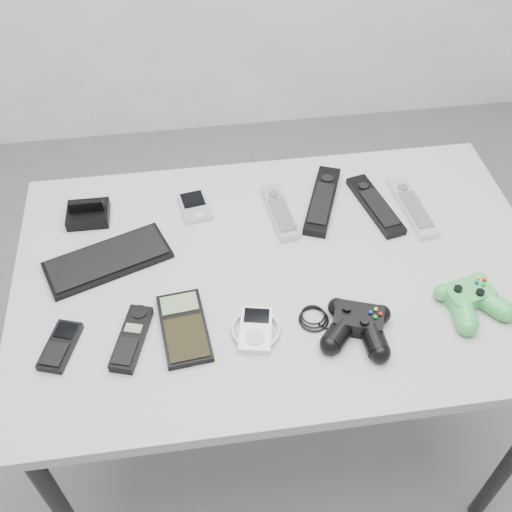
{
  "coord_description": "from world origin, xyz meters",
  "views": [
    {
      "loc": [
        -0.14,
        -0.77,
        1.76
      ],
      "look_at": [
        -0.01,
        0.11,
        0.8
      ],
      "focal_mm": 42.0,
      "sensor_mm": 36.0,
      "label": 1
    }
  ],
  "objects": [
    {
      "name": "remote_black_b",
      "position": [
        0.3,
        0.24,
        0.79
      ],
      "size": [
        0.1,
        0.22,
        0.02
      ],
      "primitive_type": "cube",
      "rotation": [
        0.0,
        0.0,
        0.21
      ],
      "color": "black",
      "rests_on": "desk"
    },
    {
      "name": "mp3_player",
      "position": [
        -0.04,
        -0.08,
        0.79
      ],
      "size": [
        0.12,
        0.12,
        0.02
      ],
      "primitive_type": "cube",
      "rotation": [
        0.0,
        0.0,
        -0.21
      ],
      "color": "white",
      "rests_on": "desk"
    },
    {
      "name": "remote_black_a",
      "position": [
        0.17,
        0.28,
        0.79
      ],
      "size": [
        0.14,
        0.24,
        0.02
      ],
      "primitive_type": "cube",
      "rotation": [
        0.0,
        0.0,
        -0.38
      ],
      "color": "black",
      "rests_on": "desk"
    },
    {
      "name": "pda_keyboard",
      "position": [
        -0.34,
        0.16,
        0.79
      ],
      "size": [
        0.29,
        0.2,
        0.02
      ],
      "primitive_type": "cube",
      "rotation": [
        0.0,
        0.0,
        0.35
      ],
      "color": "black",
      "rests_on": "desk"
    },
    {
      "name": "controller_black",
      "position": [
        0.16,
        -0.1,
        0.8
      ],
      "size": [
        0.27,
        0.22,
        0.05
      ],
      "primitive_type": null,
      "rotation": [
        0.0,
        0.0,
        -0.34
      ],
      "color": "black",
      "rests_on": "desk"
    },
    {
      "name": "desk",
      "position": [
        0.04,
        0.09,
        0.71
      ],
      "size": [
        1.17,
        0.75,
        0.78
      ],
      "color": "gray",
      "rests_on": "floor"
    },
    {
      "name": "remote_silver_a",
      "position": [
        0.06,
        0.25,
        0.79
      ],
      "size": [
        0.07,
        0.19,
        0.02
      ],
      "primitive_type": "cube",
      "rotation": [
        0.0,
        0.0,
        0.11
      ],
      "color": "#B2B1B9",
      "rests_on": "desk"
    },
    {
      "name": "mobile_phone",
      "position": [
        -0.42,
        -0.06,
        0.79
      ],
      "size": [
        0.08,
        0.12,
        0.02
      ],
      "primitive_type": "cube",
      "rotation": [
        0.0,
        0.0,
        -0.32
      ],
      "color": "black",
      "rests_on": "desk"
    },
    {
      "name": "floor",
      "position": [
        0.0,
        0.0,
        0.0
      ],
      "size": [
        3.5,
        3.5,
        0.0
      ],
      "primitive_type": "plane",
      "color": "slate",
      "rests_on": "ground"
    },
    {
      "name": "cordless_handset",
      "position": [
        -0.29,
        -0.07,
        0.79
      ],
      "size": [
        0.09,
        0.16,
        0.02
      ],
      "primitive_type": "cube",
      "rotation": [
        0.0,
        0.0,
        -0.29
      ],
      "color": "black",
      "rests_on": "desk"
    },
    {
      "name": "remote_silver_b",
      "position": [
        0.38,
        0.23,
        0.79
      ],
      "size": [
        0.06,
        0.21,
        0.02
      ],
      "primitive_type": "cube",
      "rotation": [
        0.0,
        0.0,
        0.09
      ],
      "color": "silver",
      "rests_on": "desk"
    },
    {
      "name": "pda",
      "position": [
        -0.13,
        0.3,
        0.79
      ],
      "size": [
        0.08,
        0.11,
        0.02
      ],
      "primitive_type": "cube",
      "rotation": [
        0.0,
        0.0,
        0.17
      ],
      "color": "#B2B1B9",
      "rests_on": "desk"
    },
    {
      "name": "calculator",
      "position": [
        -0.18,
        -0.05,
        0.79
      ],
      "size": [
        0.11,
        0.18,
        0.02
      ],
      "primitive_type": "cube",
      "rotation": [
        0.0,
        0.0,
        0.1
      ],
      "color": "black",
      "rests_on": "desk"
    },
    {
      "name": "dock_bracket",
      "position": [
        -0.39,
        0.31,
        0.81
      ],
      "size": [
        0.1,
        0.09,
        0.05
      ],
      "primitive_type": "cube",
      "rotation": [
        0.0,
        0.0,
        -0.02
      ],
      "color": "black",
      "rests_on": "desk"
    },
    {
      "name": "controller_green",
      "position": [
        0.41,
        -0.07,
        0.8
      ],
      "size": [
        0.16,
        0.17,
        0.05
      ],
      "primitive_type": null,
      "rotation": [
        0.0,
        0.0,
        0.24
      ],
      "color": "#278323",
      "rests_on": "desk"
    }
  ]
}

